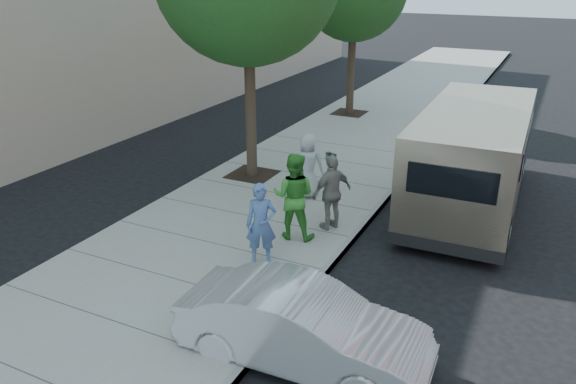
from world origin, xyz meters
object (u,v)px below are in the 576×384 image
Objects in this scene: sedan at (303,327)px; person_gray_shirt at (307,165)px; parking_meter at (331,168)px; person_green_shirt at (294,196)px; van at (473,156)px; person_striped_polo at (332,192)px; person_officer at (261,224)px.

sedan is 6.08m from person_gray_shirt.
person_green_shirt is (-0.03, -1.93, -0.01)m from parking_meter.
person_gray_shirt is at bearing -84.77° from person_green_shirt.
parking_meter is 5.63m from sedan.
sedan is (1.74, -5.33, -0.46)m from parking_meter.
van reaches higher than person_green_shirt.
person_striped_polo is (0.55, 0.74, -0.09)m from person_green_shirt.
van is 7.11m from sedan.
person_green_shirt is at bearing 88.40° from person_gray_shirt.
person_gray_shirt is 0.96× the size of person_striped_polo.
person_striped_polo is at bearing 14.25° from sedan.
parking_meter is 3.36m from van.
person_green_shirt is at bearing 25.29° from sedan.
person_gray_shirt is at bearing -174.89° from parking_meter.
parking_meter is at bearing -125.83° from person_striped_polo.
person_gray_shirt is (-0.69, 0.23, -0.13)m from parking_meter.
person_gray_shirt is (-0.66, 2.16, -0.12)m from person_green_shirt.
parking_meter is 3.19m from person_officer.
person_gray_shirt is 1.86m from person_striped_polo.
person_gray_shirt is (-0.58, 3.41, 0.00)m from person_officer.
van reaches higher than person_striped_polo.
person_green_shirt is (-2.95, -3.57, -0.22)m from van.
sedan is 2.24× the size of person_striped_polo.
person_green_shirt reaches higher than sedan.
person_officer is at bearing -123.43° from van.
parking_meter is 0.70× the size of person_green_shirt.
parking_meter is 1.93m from person_green_shirt.
person_gray_shirt reaches higher than sedan.
parking_meter is at bearing 15.84° from sedan.
van is 4.64m from person_green_shirt.
person_green_shirt reaches higher than person_officer.
person_gray_shirt reaches higher than parking_meter.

